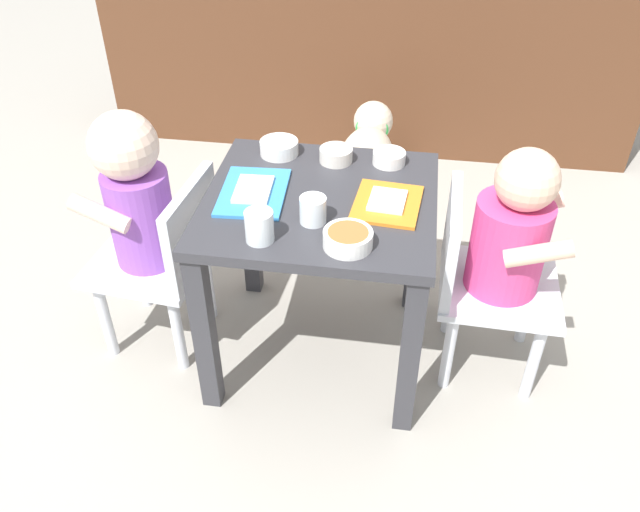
{
  "coord_description": "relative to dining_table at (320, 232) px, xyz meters",
  "views": [
    {
      "loc": [
        0.19,
        -1.22,
        1.26
      ],
      "look_at": [
        0.0,
        0.0,
        0.31
      ],
      "focal_mm": 36.31,
      "sensor_mm": 36.0,
      "label": 1
    }
  ],
  "objects": [
    {
      "name": "ground_plane",
      "position": [
        0.0,
        0.0,
        -0.38
      ],
      "size": [
        7.0,
        7.0,
        0.0
      ],
      "primitive_type": "plane",
      "color": "#9E998E"
    },
    {
      "name": "kitchen_cabinet_back",
      "position": [
        0.0,
        1.24,
        0.09
      ],
      "size": [
        2.02,
        0.3,
        0.94
      ],
      "primitive_type": "cube",
      "color": "#56331E",
      "rests_on": "ground"
    },
    {
      "name": "dining_table",
      "position": [
        0.0,
        0.0,
        0.0
      ],
      "size": [
        0.52,
        0.49,
        0.48
      ],
      "color": "#333338",
      "rests_on": "ground"
    },
    {
      "name": "seated_child_left",
      "position": [
        -0.42,
        -0.01,
        0.03
      ],
      "size": [
        0.3,
        0.3,
        0.66
      ],
      "color": "silver",
      "rests_on": "ground"
    },
    {
      "name": "seated_child_right",
      "position": [
        0.42,
        0.02,
        0.01
      ],
      "size": [
        0.29,
        0.29,
        0.62
      ],
      "color": "silver",
      "rests_on": "ground"
    },
    {
      "name": "dog",
      "position": [
        0.05,
        0.69,
        -0.16
      ],
      "size": [
        0.18,
        0.48,
        0.33
      ],
      "color": "beige",
      "rests_on": "ground"
    },
    {
      "name": "food_tray_left",
      "position": [
        -0.15,
        -0.01,
        0.1
      ],
      "size": [
        0.16,
        0.22,
        0.02
      ],
      "color": "#388CD8",
      "rests_on": "dining_table"
    },
    {
      "name": "food_tray_right",
      "position": [
        0.15,
        -0.01,
        0.1
      ],
      "size": [
        0.16,
        0.18,
        0.02
      ],
      "color": "orange",
      "rests_on": "dining_table"
    },
    {
      "name": "water_cup_left",
      "position": [
        -0.1,
        -0.18,
        0.13
      ],
      "size": [
        0.06,
        0.06,
        0.07
      ],
      "color": "white",
      "rests_on": "dining_table"
    },
    {
      "name": "water_cup_right",
      "position": [
        -0.0,
        -0.1,
        0.12
      ],
      "size": [
        0.06,
        0.06,
        0.06
      ],
      "color": "white",
      "rests_on": "dining_table"
    },
    {
      "name": "veggie_bowl_far",
      "position": [
        0.14,
        0.18,
        0.11
      ],
      "size": [
        0.08,
        0.08,
        0.03
      ],
      "color": "white",
      "rests_on": "dining_table"
    },
    {
      "name": "cereal_bowl_right_side",
      "position": [
        -0.13,
        0.18,
        0.12
      ],
      "size": [
        0.1,
        0.1,
        0.04
      ],
      "color": "white",
      "rests_on": "dining_table"
    },
    {
      "name": "veggie_bowl_near",
      "position": [
        0.08,
        -0.17,
        0.12
      ],
      "size": [
        0.1,
        0.1,
        0.04
      ],
      "color": "white",
      "rests_on": "dining_table"
    },
    {
      "name": "cereal_bowl_left_side",
      "position": [
        0.01,
        0.17,
        0.11
      ],
      "size": [
        0.08,
        0.08,
        0.03
      ],
      "color": "silver",
      "rests_on": "dining_table"
    }
  ]
}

